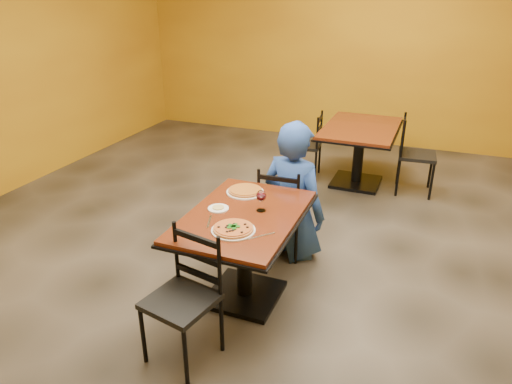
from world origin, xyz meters
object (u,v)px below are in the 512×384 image
at_px(chair_second_left, 305,145).
at_px(chair_main_far, 283,209).
at_px(plate_main, 233,230).
at_px(plate_far, 245,192).
at_px(wine_glass, 261,200).
at_px(pizza_main, 233,228).
at_px(pizza_far, 245,190).
at_px(chair_main_near, 181,302).
at_px(diner, 294,190).
at_px(chair_second_right, 417,156).
at_px(table_second, 360,142).
at_px(side_plate, 218,208).
at_px(table_main, 244,236).

bearing_deg(chair_second_left, chair_main_far, 3.89).
height_order(plate_main, plate_far, same).
bearing_deg(chair_main_far, plate_far, 63.61).
distance_m(plate_far, wine_glass, 0.37).
bearing_deg(pizza_main, pizza_far, 105.55).
height_order(chair_main_near, diner, diner).
bearing_deg(diner, chair_second_right, -102.51).
distance_m(chair_main_far, plate_far, 0.57).
bearing_deg(chair_main_near, diner, 92.06).
relative_size(chair_main_far, pizza_main, 3.07).
bearing_deg(chair_main_near, table_second, 92.95).
height_order(table_second, plate_main, plate_main).
height_order(diner, wine_glass, diner).
height_order(chair_second_left, plate_main, chair_second_left).
xyz_separation_m(chair_main_near, chair_second_left, (-0.16, 3.46, -0.02)).
bearing_deg(pizza_far, side_plate, -101.12).
xyz_separation_m(plate_main, pizza_main, (0.00, 0.00, 0.02)).
distance_m(chair_main_far, pizza_far, 0.58).
xyz_separation_m(table_second, chair_main_near, (-0.53, -3.46, -0.11)).
bearing_deg(wine_glass, table_main, -135.93).
distance_m(chair_second_left, plate_main, 3.00).
bearing_deg(chair_second_left, plate_main, -0.04).
xyz_separation_m(chair_second_left, diner, (0.43, -1.88, 0.21)).
xyz_separation_m(table_second, plate_main, (-0.37, -2.97, 0.20)).
distance_m(table_main, diner, 0.83).
height_order(chair_main_far, plate_main, chair_main_far).
bearing_deg(chair_main_far, chair_second_left, -81.77).
bearing_deg(pizza_far, table_main, -68.98).
bearing_deg(chair_main_far, side_plate, 69.51).
bearing_deg(side_plate, table_main, -1.26).
bearing_deg(chair_second_right, diner, 148.65).
relative_size(pizza_main, pizza_far, 1.01).
distance_m(table_second, plate_main, 3.00).
relative_size(table_main, chair_second_right, 1.32).
distance_m(table_second, plate_far, 2.40).
bearing_deg(side_plate, chair_main_far, 71.33).
xyz_separation_m(chair_main_far, wine_glass, (0.05, -0.70, 0.40)).
relative_size(chair_main_near, chair_second_left, 1.05).
relative_size(plate_main, wine_glass, 1.72).
bearing_deg(table_main, plate_main, -82.37).
relative_size(chair_second_right, side_plate, 5.82).
relative_size(chair_main_far, side_plate, 5.44).
height_order(pizza_main, pizza_far, same).
height_order(table_main, plate_main, plate_main).
relative_size(table_main, table_second, 0.94).
bearing_deg(side_plate, diner, 66.27).
bearing_deg(chair_second_left, diner, 6.59).
relative_size(chair_second_right, pizza_main, 3.28).
bearing_deg(wine_glass, pizza_far, 132.27).
xyz_separation_m(table_main, chair_second_left, (-0.28, 2.70, -0.13)).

